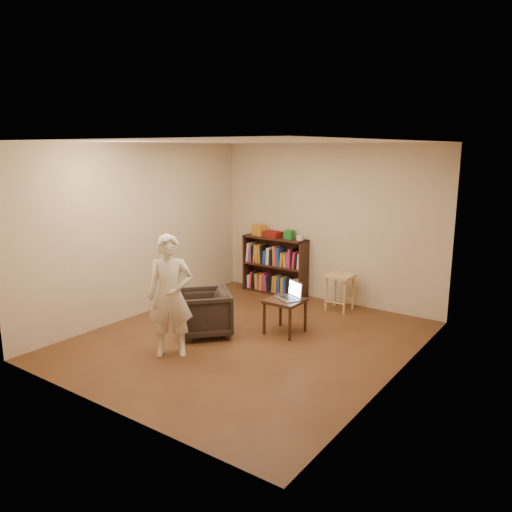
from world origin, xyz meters
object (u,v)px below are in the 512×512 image
Objects in this scene: side_table at (285,305)px; laptop at (291,295)px; armchair at (205,313)px; person at (170,296)px; bookshelf at (275,269)px; stool at (340,281)px.

laptop is (0.05, 0.07, 0.14)m from side_table.
person is (0.11, -0.76, 0.45)m from armchair.
bookshelf is at bearing 58.63° from person.
stool is at bearing 83.00° from side_table.
armchair is at bearing -116.67° from stool.
stool reaches higher than side_table.
laptop is at bearing 82.27° from armchair.
bookshelf is 1.75× the size of armchair.
stool is 0.38× the size of person.
stool is 1.45× the size of laptop.
stool is at bearing -8.97° from bookshelf.
laptop reaches higher than side_table.
laptop is 0.26× the size of person.
stool is 1.18× the size of side_table.
laptop reaches higher than stool.
bookshelf is 0.79× the size of person.
bookshelf reaches higher than side_table.
person is (-0.75, -1.44, 0.35)m from side_table.
bookshelf reaches higher than stool.
armchair is (0.33, -2.26, -0.13)m from bookshelf.
armchair is 0.89m from person.
armchair is 1.41× the size of side_table.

